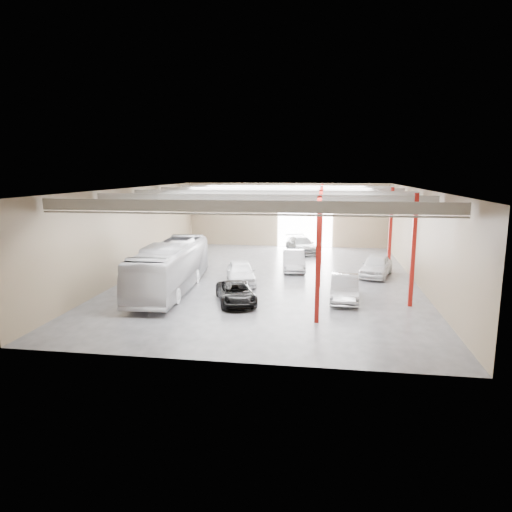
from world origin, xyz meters
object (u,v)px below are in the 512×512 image
(car_row_a, at_px, (241,272))
(car_right_near, at_px, (344,288))
(car_row_c, at_px, (301,245))
(car_right_far, at_px, (376,266))
(black_sedan, at_px, (236,293))
(car_row_b, at_px, (294,260))
(coach_bus, at_px, (170,267))

(car_row_a, xyz_separation_m, car_right_near, (7.50, -3.49, -0.03))
(car_row_c, xyz_separation_m, car_right_far, (6.47, -9.85, 0.03))
(car_row_c, bearing_deg, car_row_a, -124.42)
(car_row_a, bearing_deg, car_right_near, -39.75)
(black_sedan, xyz_separation_m, car_row_a, (-0.65, 5.20, 0.19))
(car_row_b, distance_m, car_right_far, 6.81)
(car_row_b, distance_m, car_row_c, 8.56)
(car_row_a, height_order, car_right_near, car_row_a)
(car_right_far, bearing_deg, car_row_c, 139.38)
(car_row_a, distance_m, car_right_far, 11.01)
(car_row_b, relative_size, car_row_c, 0.89)
(car_row_a, xyz_separation_m, car_row_c, (3.83, 13.75, -0.03))
(black_sedan, bearing_deg, car_right_far, 24.35)
(car_row_a, bearing_deg, car_row_c, 59.63)
(black_sedan, distance_m, car_right_near, 7.07)
(car_row_b, height_order, car_right_near, car_row_b)
(black_sedan, height_order, car_row_b, car_row_b)
(car_row_a, relative_size, car_row_c, 0.88)
(car_right_near, height_order, car_right_far, car_right_far)
(coach_bus, distance_m, car_row_c, 18.61)
(car_row_a, distance_m, car_row_c, 14.28)
(coach_bus, xyz_separation_m, car_row_b, (8.05, 8.10, -0.86))
(coach_bus, distance_m, car_right_near, 11.98)
(black_sedan, distance_m, car_row_b, 10.82)
(coach_bus, bearing_deg, car_row_a, 29.98)
(car_row_b, bearing_deg, car_row_a, -131.16)
(coach_bus, xyz_separation_m, car_right_far, (14.74, 6.80, -0.84))
(coach_bus, height_order, car_row_a, coach_bus)
(car_row_b, xyz_separation_m, car_row_c, (0.22, 8.55, -0.01))
(car_row_b, relative_size, car_right_far, 1.01)
(car_right_near, distance_m, car_right_far, 7.90)
(coach_bus, height_order, car_row_b, coach_bus)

